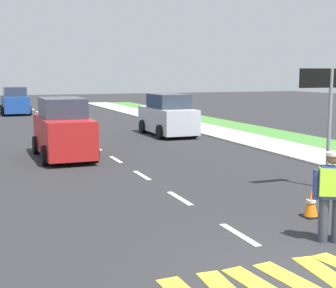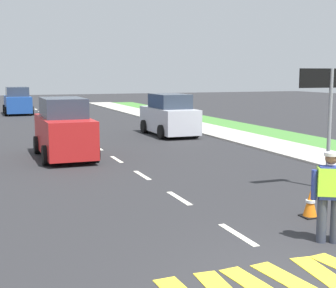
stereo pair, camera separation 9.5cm
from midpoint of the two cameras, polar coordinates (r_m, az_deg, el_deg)
The scene contains 10 objects.
ground_plane at distance 26.96m, azimuth -10.91°, elevation 1.41°, with size 96.00×96.00×0.00m, color #28282B.
sidewalk_right at distance 19.61m, azimuth 16.38°, elevation -1.24°, with size 2.40×72.00×0.14m, color #B2ADA3.
crosswalk_stripes at distance 7.92m, azimuth 16.95°, elevation -15.02°, with size 4.50×1.93×0.01m.
lane_center_line at distance 31.08m, azimuth -12.25°, elevation 2.25°, with size 0.14×46.40×0.01m.
road_worker at distance 9.50m, azimuth 18.49°, elevation -5.34°, with size 0.74×0.47×1.67m.
lane_direction_sign at distance 13.64m, azimuth 17.54°, elevation 4.93°, with size 1.16×0.11×3.20m.
traffic_cone_near at distance 11.18m, azimuth 16.26°, elevation -6.57°, with size 0.36×0.36×0.61m.
car_parked_far at distance 24.83m, azimuth 0.24°, elevation 3.22°, with size 1.98×4.24×2.07m.
car_oncoming_third at distance 39.35m, azimuth -16.82°, elevation 4.68°, with size 2.07×3.93×2.07m.
car_oncoming_lead at distance 18.54m, azimuth -11.70°, elevation 1.58°, with size 1.92×4.25×2.19m.
Camera 2 is at (-4.51, -5.41, 3.07)m, focal length 53.09 mm.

